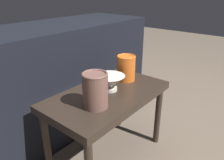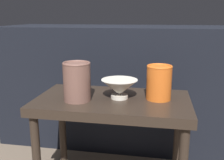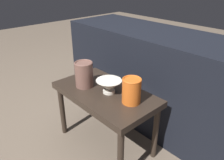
# 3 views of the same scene
# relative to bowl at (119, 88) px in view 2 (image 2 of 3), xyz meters

# --- Properties ---
(table) EXTENTS (0.67, 0.37, 0.42)m
(table) POSITION_rel_bowl_xyz_m (-0.03, -0.01, -0.10)
(table) COLOR #2D231C
(table) RESTS_ON ground_plane
(couch_backdrop) EXTENTS (1.50, 0.50, 0.71)m
(couch_backdrop) POSITION_rel_bowl_xyz_m (-0.03, 0.50, -0.11)
(couch_backdrop) COLOR black
(couch_backdrop) RESTS_ON ground_plane
(bowl) EXTENTS (0.16, 0.16, 0.08)m
(bowl) POSITION_rel_bowl_xyz_m (0.00, 0.00, 0.00)
(bowl) COLOR silver
(bowl) RESTS_ON table
(vase_textured_left) EXTENTS (0.12, 0.12, 0.16)m
(vase_textured_left) POSITION_rel_bowl_xyz_m (-0.17, -0.06, 0.04)
(vase_textured_left) COLOR brown
(vase_textured_left) RESTS_ON table
(vase_colorful_right) EXTENTS (0.11, 0.11, 0.15)m
(vase_colorful_right) POSITION_rel_bowl_xyz_m (0.17, 0.02, 0.03)
(vase_colorful_right) COLOR orange
(vase_colorful_right) RESTS_ON table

